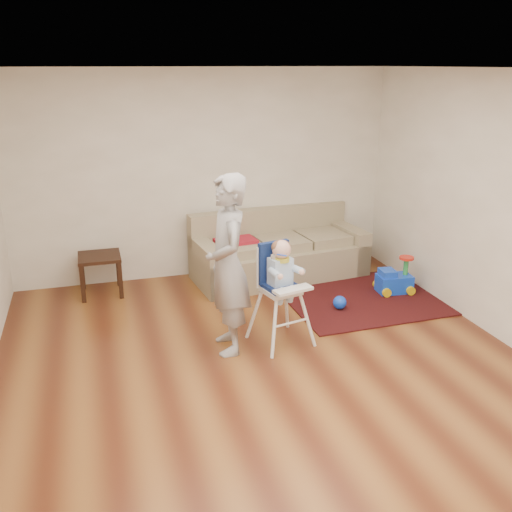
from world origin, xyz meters
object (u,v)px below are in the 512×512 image
object	(u,v)px
side_table	(101,275)
sofa	(280,246)
ride_on_toy	(395,274)
toy_ball	(340,302)
adult	(228,265)
high_chair	(281,294)

from	to	relation	value
side_table	sofa	bearing A→B (deg)	-1.88
side_table	ride_on_toy	size ratio (longest dim) A/B	1.10
sofa	toy_ball	size ratio (longest dim) A/B	14.98
ride_on_toy	toy_ball	size ratio (longest dim) A/B	2.90
side_table	adult	bearing A→B (deg)	-57.70
sofa	side_table	size ratio (longest dim) A/B	4.68
high_chair	adult	size ratio (longest dim) A/B	0.62
side_table	adult	world-z (taller)	adult
toy_ball	high_chair	size ratio (longest dim) A/B	0.14
side_table	toy_ball	distance (m)	2.95
toy_ball	sofa	bearing A→B (deg)	104.55
side_table	ride_on_toy	world-z (taller)	side_table
ride_on_toy	toy_ball	bearing A→B (deg)	-156.60
ride_on_toy	high_chair	distance (m)	2.01
side_table	ride_on_toy	bearing A→B (deg)	-16.20
high_chair	adult	bearing A→B (deg)	165.16
side_table	adult	xyz separation A→B (m)	(1.17, -1.86, 0.64)
toy_ball	side_table	bearing A→B (deg)	153.55
sofa	adult	size ratio (longest dim) A/B	1.33
toy_ball	high_chair	bearing A→B (deg)	-148.76
side_table	adult	distance (m)	2.29
sofa	ride_on_toy	distance (m)	1.53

